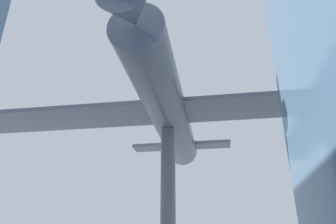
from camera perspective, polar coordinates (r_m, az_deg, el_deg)
name	(u,v)px	position (r m, az deg, el deg)	size (l,w,h in m)	color
support_pylon_central	(168,215)	(13.06, 0.00, -17.43)	(0.59, 0.59, 6.93)	slate
suspended_airplane	(167,109)	(14.01, -0.14, 0.44)	(17.46, 13.45, 3.26)	#4C5666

